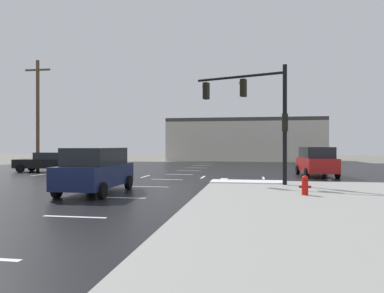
# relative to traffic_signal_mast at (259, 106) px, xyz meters

# --- Properties ---
(ground_plane) EXTENTS (120.00, 120.00, 0.00)m
(ground_plane) POSITION_rel_traffic_signal_mast_xyz_m (-5.62, 4.54, -4.24)
(ground_plane) COLOR slate
(road_asphalt) EXTENTS (44.00, 44.00, 0.02)m
(road_asphalt) POSITION_rel_traffic_signal_mast_xyz_m (-5.62, 4.54, -4.23)
(road_asphalt) COLOR black
(road_asphalt) RESTS_ON ground_plane
(snow_strip_curbside) EXTENTS (4.00, 1.60, 0.06)m
(snow_strip_curbside) POSITION_rel_traffic_signal_mast_xyz_m (-0.62, 0.54, -4.07)
(snow_strip_curbside) COLOR white
(snow_strip_curbside) RESTS_ON sidewalk_corner
(lane_markings) EXTENTS (36.15, 36.15, 0.01)m
(lane_markings) POSITION_rel_traffic_signal_mast_xyz_m (-4.42, 3.16, -4.22)
(lane_markings) COLOR silver
(lane_markings) RESTS_ON road_asphalt
(traffic_signal_mast) EXTENTS (4.89, 1.90, 6.17)m
(traffic_signal_mast) POSITION_rel_traffic_signal_mast_xyz_m (0.00, 0.00, 0.00)
(traffic_signal_mast) COLOR black
(traffic_signal_mast) RESTS_ON sidewalk_corner
(fire_hydrant) EXTENTS (0.48, 0.26, 0.79)m
(fire_hydrant) POSITION_rel_traffic_signal_mast_xyz_m (1.75, -4.26, -3.71)
(fire_hydrant) COLOR red
(fire_hydrant) RESTS_ON sidewalk_corner
(strip_building_background) EXTENTS (21.61, 8.00, 5.94)m
(strip_building_background) POSITION_rel_traffic_signal_mast_xyz_m (-1.33, 33.13, -1.27)
(strip_building_background) COLOR beige
(strip_building_background) RESTS_ON ground_plane
(suv_navy) EXTENTS (2.22, 4.86, 2.03)m
(suv_navy) POSITION_rel_traffic_signal_mast_xyz_m (-7.29, -4.25, -3.15)
(suv_navy) COLOR #141E47
(suv_navy) RESTS_ON road_asphalt
(sedan_black) EXTENTS (4.66, 2.38, 1.58)m
(sedan_black) POSITION_rel_traffic_signal_mast_xyz_m (-16.74, 7.34, -3.39)
(sedan_black) COLOR black
(sedan_black) RESTS_ON road_asphalt
(suv_red) EXTENTS (2.37, 4.92, 2.03)m
(suv_red) POSITION_rel_traffic_signal_mast_xyz_m (4.05, 6.66, -3.15)
(suv_red) COLOR #B21919
(suv_red) RESTS_ON road_asphalt
(utility_pole_far) EXTENTS (2.20, 0.28, 9.26)m
(utility_pole_far) POSITION_rel_traffic_signal_mast_xyz_m (-17.99, 8.09, 0.60)
(utility_pole_far) COLOR brown
(utility_pole_far) RESTS_ON ground_plane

